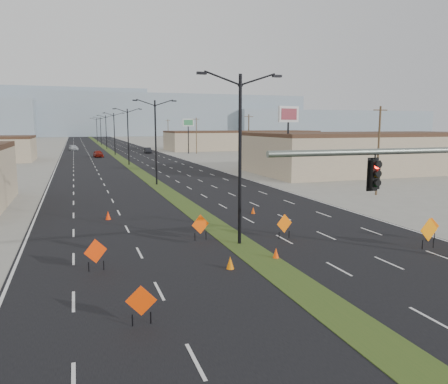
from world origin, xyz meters
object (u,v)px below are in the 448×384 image
object	(u,v)px
streetlight_6	(97,129)
car_left	(98,154)
streetlight_3	(114,132)
pole_sign_east_far	(188,125)
construction_sign_0	(141,302)
pole_sign_east_near	(288,120)
cone_3	(108,215)
cone_1	(230,263)
construction_sign_5	(431,227)
car_far	(74,148)
construction_sign_3	(284,224)
construction_sign_4	(429,231)
cone_0	(276,253)
streetlight_1	(156,140)
streetlight_2	(128,135)
streetlight_5	(101,130)
streetlight_4	(106,131)
streetlight_0	(240,154)
construction_sign_2	(200,225)
construction_sign_1	(96,252)
cone_2	(253,210)
car_mid	(148,150)

from	to	relation	value
streetlight_6	car_left	world-z (taller)	streetlight_6
streetlight_3	pole_sign_east_far	bearing A→B (deg)	-1.54
construction_sign_0	pole_sign_east_near	distance (m)	45.35
construction_sign_0	cone_3	distance (m)	18.60
cone_1	pole_sign_east_near	world-z (taller)	pole_sign_east_near
streetlight_6	construction_sign_5	world-z (taller)	streetlight_6
car_far	construction_sign_3	world-z (taller)	construction_sign_3
streetlight_3	cone_1	bearing A→B (deg)	-91.36
construction_sign_4	cone_0	xyz separation A→B (m)	(-9.17, 1.14, -0.78)
streetlight_1	streetlight_6	distance (m)	140.00
car_left	construction_sign_0	xyz separation A→B (m)	(-2.96, -86.80, 0.08)
construction_sign_0	cone_0	distance (m)	9.78
construction_sign_5	pole_sign_east_far	distance (m)	87.10
pole_sign_east_near	construction_sign_3	bearing A→B (deg)	-127.77
streetlight_2	construction_sign_5	size ratio (longest dim) A/B	6.85
streetlight_5	construction_sign_5	distance (m)	143.65
construction_sign_4	cone_0	size ratio (longest dim) A/B	3.07
cone_3	streetlight_4	bearing A→B (deg)	86.09
streetlight_0	construction_sign_2	distance (m)	5.13
streetlight_2	pole_sign_east_near	bearing A→B (deg)	-57.50
construction_sign_2	construction_sign_3	distance (m)	5.28
cone_0	streetlight_4	bearing A→B (deg)	90.40
construction_sign_1	streetlight_1	bearing A→B (deg)	50.05
streetlight_2	streetlight_3	bearing A→B (deg)	90.00
streetlight_6	pole_sign_east_near	world-z (taller)	streetlight_6
construction_sign_4	construction_sign_2	bearing A→B (deg)	146.72
streetlight_1	streetlight_3	size ratio (longest dim) A/B	1.00
streetlight_0	cone_3	distance (m)	12.92
construction_sign_4	cone_1	world-z (taller)	construction_sign_4
streetlight_6	construction_sign_4	world-z (taller)	streetlight_6
cone_3	construction_sign_4	bearing A→B (deg)	-39.72
streetlight_3	pole_sign_east_near	xyz separation A→B (m)	(17.63, -55.68, 2.40)
streetlight_6	cone_2	world-z (taller)	streetlight_6
streetlight_1	car_left	distance (m)	50.20
construction_sign_0	construction_sign_1	world-z (taller)	construction_sign_1
construction_sign_1	construction_sign_5	distance (m)	19.94
construction_sign_0	pole_sign_east_near	size ratio (longest dim) A/B	0.16
construction_sign_0	cone_1	size ratio (longest dim) A/B	2.25
construction_sign_5	construction_sign_3	bearing A→B (deg)	166.23
car_far	pole_sign_east_far	distance (m)	37.38
car_left	construction_sign_3	distance (m)	77.92
streetlight_2	streetlight_6	distance (m)	112.00
car_far	construction_sign_2	xyz separation A→B (m)	(7.46, -106.43, 0.22)
car_mid	streetlight_2	bearing A→B (deg)	-102.98
streetlight_0	car_left	world-z (taller)	streetlight_0
car_mid	construction_sign_5	distance (m)	91.83
streetlight_5	construction_sign_5	world-z (taller)	streetlight_5
streetlight_4	car_left	bearing A→B (deg)	-97.03
construction_sign_5	cone_2	distance (m)	13.38
car_left	cone_0	distance (m)	81.34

